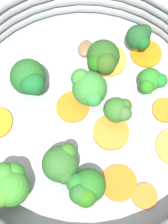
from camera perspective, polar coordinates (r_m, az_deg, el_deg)
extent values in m
plane|color=#B9B5BF|center=(0.46, 0.00, -1.30)|extent=(4.00, 4.00, 0.00)
cylinder|color=#939699|center=(0.46, 0.00, -1.01)|extent=(0.31, 0.31, 0.01)
torus|color=gray|center=(0.44, 0.00, -0.34)|extent=(0.33, 0.33, 0.02)
torus|color=gray|center=(0.43, 0.00, 0.44)|extent=(0.33, 0.33, 0.02)
torus|color=gray|center=(0.41, 0.00, 1.28)|extent=(0.33, 0.33, 0.02)
torus|color=gray|center=(0.40, 0.00, 2.18)|extent=(0.33, 0.33, 0.02)
cylinder|color=orange|center=(0.45, -1.74, 0.78)|extent=(0.04, 0.04, 0.00)
cylinder|color=orange|center=(0.43, 9.24, -12.53)|extent=(0.04, 0.04, 0.00)
cylinder|color=orange|center=(0.49, 9.43, 8.79)|extent=(0.05, 0.05, 0.00)
cylinder|color=orange|center=(0.43, 4.83, -10.94)|extent=(0.06, 0.06, 0.00)
cylinder|color=orange|center=(0.44, 4.13, -3.13)|extent=(0.06, 0.06, 0.01)
cylinder|color=#F59C35|center=(0.48, 3.74, 7.91)|extent=(0.05, 0.05, 0.01)
cylinder|color=orange|center=(0.46, 12.26, 0.26)|extent=(0.04, 0.04, 0.00)
cylinder|color=#8EB365|center=(0.46, -8.19, 4.18)|extent=(0.01, 0.01, 0.02)
sphere|color=#205A21|center=(0.44, -8.54, 5.34)|extent=(0.04, 0.04, 0.04)
sphere|color=#165826|center=(0.43, -8.22, 4.19)|extent=(0.02, 0.02, 0.02)
sphere|color=#165C24|center=(0.43, -7.72, 4.30)|extent=(0.03, 0.03, 0.03)
cylinder|color=#759351|center=(0.42, 0.71, -11.59)|extent=(0.01, 0.01, 0.02)
sphere|color=#23651F|center=(0.40, 0.74, -11.13)|extent=(0.04, 0.04, 0.04)
sphere|color=#236B25|center=(0.40, -1.12, -10.81)|extent=(0.02, 0.02, 0.02)
sphere|color=#285F26|center=(0.39, -0.54, -12.29)|extent=(0.02, 0.02, 0.02)
sphere|color=#296716|center=(0.39, 0.24, -12.71)|extent=(0.02, 0.02, 0.02)
cylinder|color=#6E9B5B|center=(0.42, -3.48, -8.57)|extent=(0.02, 0.02, 0.02)
sphere|color=#2D6026|center=(0.40, -3.65, -7.90)|extent=(0.04, 0.04, 0.04)
sphere|color=#2A5723|center=(0.40, -2.94, -9.60)|extent=(0.02, 0.02, 0.02)
sphere|color=#2D6A1F|center=(0.40, -2.48, -6.10)|extent=(0.02, 0.02, 0.02)
cylinder|color=#8DB269|center=(0.46, 9.96, 3.58)|extent=(0.01, 0.01, 0.02)
sphere|color=#267521|center=(0.45, 10.29, 4.45)|extent=(0.03, 0.03, 0.03)
sphere|color=#24721B|center=(0.44, 9.58, 3.84)|extent=(0.02, 0.02, 0.02)
sphere|color=#24751D|center=(0.45, 9.40, 5.47)|extent=(0.01, 0.01, 0.01)
sphere|color=#1E7629|center=(0.45, 11.54, 4.73)|extent=(0.02, 0.02, 0.02)
cylinder|color=#5E8949|center=(0.47, 2.82, 7.22)|extent=(0.01, 0.01, 0.02)
sphere|color=#24501B|center=(0.45, 2.94, 8.49)|extent=(0.04, 0.04, 0.04)
sphere|color=#1C5712|center=(0.44, 1.92, 7.52)|extent=(0.02, 0.02, 0.02)
sphere|color=#2D5217|center=(0.44, 3.33, 7.44)|extent=(0.03, 0.03, 0.03)
cylinder|color=#70A560|center=(0.45, 0.83, 2.61)|extent=(0.01, 0.01, 0.01)
sphere|color=#337C30|center=(0.44, 0.86, 3.59)|extent=(0.04, 0.04, 0.04)
sphere|color=#2C823A|center=(0.43, 1.46, 2.14)|extent=(0.02, 0.02, 0.02)
sphere|color=#377E2E|center=(0.44, -0.53, 5.16)|extent=(0.02, 0.02, 0.02)
cylinder|color=#8DAC68|center=(0.49, 7.94, 10.05)|extent=(0.01, 0.01, 0.02)
sphere|color=#1B4B21|center=(0.47, 8.23, 11.24)|extent=(0.03, 0.03, 0.03)
sphere|color=#18441E|center=(0.48, 9.23, 12.04)|extent=(0.02, 0.02, 0.02)
sphere|color=#14551B|center=(0.47, 8.97, 10.42)|extent=(0.02, 0.02, 0.02)
cylinder|color=#639646|center=(0.44, 4.80, -0.53)|extent=(0.01, 0.01, 0.02)
sphere|color=#2F6623|center=(0.43, 4.97, 0.30)|extent=(0.03, 0.03, 0.03)
sphere|color=#335E1C|center=(0.43, 6.25, 0.98)|extent=(0.02, 0.02, 0.02)
sphere|color=#39652E|center=(0.42, 6.15, -0.20)|extent=(0.02, 0.02, 0.02)
sphere|color=#326D27|center=(0.42, 6.00, -0.36)|extent=(0.02, 0.02, 0.02)
cylinder|color=#7DAA70|center=(0.42, -10.56, -11.77)|extent=(0.01, 0.01, 0.02)
sphere|color=#388329|center=(0.40, -11.09, -11.22)|extent=(0.04, 0.04, 0.04)
sphere|color=#377F2D|center=(0.40, -12.20, -9.31)|extent=(0.03, 0.03, 0.03)
sphere|color=#307D26|center=(0.40, -10.71, -9.25)|extent=(0.03, 0.03, 0.03)
sphere|color=#417C26|center=(0.40, -12.63, -12.56)|extent=(0.02, 0.02, 0.02)
ellipsoid|color=brown|center=(0.49, 0.23, 9.67)|extent=(0.03, 0.03, 0.01)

